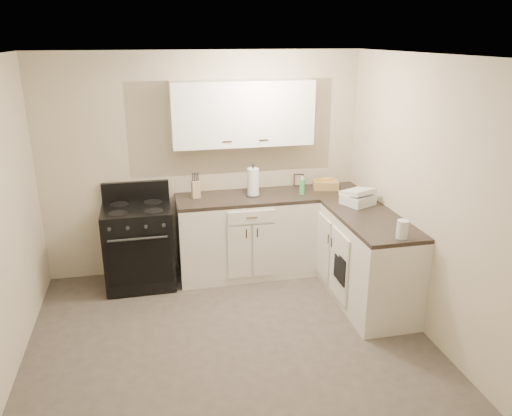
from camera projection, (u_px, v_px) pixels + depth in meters
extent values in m
plane|color=#473F38|center=(233.00, 351.00, 4.42)|extent=(3.60, 3.60, 0.00)
plane|color=white|center=(228.00, 56.00, 3.60)|extent=(3.60, 3.60, 0.00)
plane|color=beige|center=(204.00, 165.00, 5.67)|extent=(3.60, 0.00, 3.60)
plane|color=beige|center=(433.00, 203.00, 4.37)|extent=(0.00, 3.60, 3.60)
plane|color=beige|center=(296.00, 348.00, 2.35)|extent=(3.60, 0.00, 3.60)
cube|color=silver|center=(246.00, 237.00, 5.74)|extent=(1.55, 0.60, 0.90)
cube|color=silver|center=(356.00, 251.00, 5.36)|extent=(0.60, 1.90, 0.90)
cube|color=black|center=(246.00, 198.00, 5.58)|extent=(1.55, 0.60, 0.04)
cube|color=black|center=(359.00, 210.00, 5.21)|extent=(0.60, 1.90, 0.04)
cube|color=white|center=(243.00, 113.00, 5.42)|extent=(1.55, 0.30, 0.70)
cube|color=black|center=(139.00, 246.00, 5.47)|extent=(0.73, 0.63, 0.89)
cube|color=tan|center=(196.00, 189.00, 5.50)|extent=(0.10, 0.09, 0.19)
cylinder|color=white|center=(253.00, 182.00, 5.55)|extent=(0.17, 0.17, 0.31)
cylinder|color=#45B556|center=(302.00, 187.00, 5.62)|extent=(0.08, 0.08, 0.18)
cube|color=black|center=(299.00, 180.00, 5.94)|extent=(0.12, 0.07, 0.15)
cube|color=tan|center=(326.00, 185.00, 5.83)|extent=(0.32, 0.25, 0.09)
cube|color=silver|center=(358.00, 199.00, 5.30)|extent=(0.37, 0.36, 0.11)
cylinder|color=silver|center=(402.00, 229.00, 4.39)|extent=(0.13, 0.13, 0.17)
cube|color=black|center=(342.00, 271.00, 4.91)|extent=(0.02, 0.16, 0.28)
cube|color=black|center=(337.00, 267.00, 5.04)|extent=(0.02, 0.14, 0.24)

